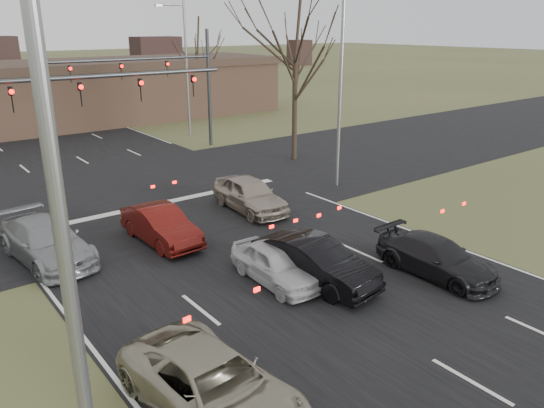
{
  "coord_description": "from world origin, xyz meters",
  "views": [
    {
      "loc": [
        -10.44,
        -9.65,
        8.27
      ],
      "look_at": [
        0.8,
        5.02,
        2.0
      ],
      "focal_mm": 35.0,
      "sensor_mm": 36.0,
      "label": 1
    }
  ],
  "objects_px": {
    "building": "(46,94)",
    "car_white_sedan": "(276,264)",
    "mast_arm_near": "(30,109)",
    "mast_arm_far": "(172,76)",
    "car_red_ahead": "(161,225)",
    "streetlight_left": "(84,273)",
    "car_charcoal_sedan": "(436,257)",
    "streetlight_right_near": "(338,81)",
    "streetlight_right_far": "(184,62)",
    "car_grey_ahead": "(46,241)",
    "car_silver_ahead": "(250,194)",
    "car_black_hatch": "(315,262)",
    "car_silver_suv": "(213,386)"
  },
  "relations": [
    {
      "from": "car_red_ahead",
      "to": "mast_arm_far",
      "type": "bearing_deg",
      "value": 58.26
    },
    {
      "from": "car_black_hatch",
      "to": "car_grey_ahead",
      "type": "xyz_separation_m",
      "value": [
        -6.62,
        7.34,
        -0.01
      ]
    },
    {
      "from": "streetlight_right_far",
      "to": "car_grey_ahead",
      "type": "distance_m",
      "value": 23.75
    },
    {
      "from": "streetlight_left",
      "to": "car_charcoal_sedan",
      "type": "xyz_separation_m",
      "value": [
        13.07,
        4.17,
        -4.94
      ]
    },
    {
      "from": "streetlight_right_far",
      "to": "car_charcoal_sedan",
      "type": "bearing_deg",
      "value": -100.71
    },
    {
      "from": "streetlight_right_near",
      "to": "mast_arm_far",
      "type": "bearing_deg",
      "value": 101.47
    },
    {
      "from": "mast_arm_far",
      "to": "car_charcoal_sedan",
      "type": "height_order",
      "value": "mast_arm_far"
    },
    {
      "from": "streetlight_right_far",
      "to": "car_grey_ahead",
      "type": "relative_size",
      "value": 1.93
    },
    {
      "from": "mast_arm_near",
      "to": "streetlight_right_far",
      "type": "distance_m",
      "value": 20.2
    },
    {
      "from": "streetlight_left",
      "to": "streetlight_right_far",
      "type": "distance_m",
      "value": 35.92
    },
    {
      "from": "mast_arm_near",
      "to": "car_black_hatch",
      "type": "xyz_separation_m",
      "value": [
        5.73,
        -10.72,
        -4.31
      ]
    },
    {
      "from": "building",
      "to": "car_charcoal_sedan",
      "type": "distance_m",
      "value": 37.95
    },
    {
      "from": "car_black_hatch",
      "to": "car_charcoal_sedan",
      "type": "relative_size",
      "value": 1.03
    },
    {
      "from": "mast_arm_far",
      "to": "car_silver_ahead",
      "type": "bearing_deg",
      "value": -103.35
    },
    {
      "from": "streetlight_right_near",
      "to": "car_charcoal_sedan",
      "type": "bearing_deg",
      "value": -114.95
    },
    {
      "from": "streetlight_right_far",
      "to": "car_silver_suv",
      "type": "xyz_separation_m",
      "value": [
        -14.85,
        -28.11,
        -4.87
      ]
    },
    {
      "from": "mast_arm_far",
      "to": "streetlight_right_far",
      "type": "relative_size",
      "value": 1.11
    },
    {
      "from": "streetlight_right_near",
      "to": "car_red_ahead",
      "type": "xyz_separation_m",
      "value": [
        -10.84,
        -1.38,
        -4.87
      ]
    },
    {
      "from": "building",
      "to": "car_grey_ahead",
      "type": "bearing_deg",
      "value": -105.96
    },
    {
      "from": "mast_arm_far",
      "to": "car_red_ahead",
      "type": "distance_m",
      "value": 17.1
    },
    {
      "from": "mast_arm_near",
      "to": "car_grey_ahead",
      "type": "xyz_separation_m",
      "value": [
        -0.89,
        -3.38,
        -4.32
      ]
    },
    {
      "from": "streetlight_left",
      "to": "car_white_sedan",
      "type": "distance_m",
      "value": 12.01
    },
    {
      "from": "streetlight_left",
      "to": "car_charcoal_sedan",
      "type": "relative_size",
      "value": 2.24
    },
    {
      "from": "car_charcoal_sedan",
      "to": "car_black_hatch",
      "type": "bearing_deg",
      "value": 149.82
    },
    {
      "from": "car_grey_ahead",
      "to": "car_silver_ahead",
      "type": "relative_size",
      "value": 1.11
    },
    {
      "from": "car_white_sedan",
      "to": "streetlight_right_near",
      "type": "bearing_deg",
      "value": 38.63
    },
    {
      "from": "car_red_ahead",
      "to": "streetlight_left",
      "type": "bearing_deg",
      "value": -120.39
    },
    {
      "from": "mast_arm_far",
      "to": "car_grey_ahead",
      "type": "bearing_deg",
      "value": -132.59
    },
    {
      "from": "mast_arm_far",
      "to": "car_red_ahead",
      "type": "height_order",
      "value": "mast_arm_far"
    },
    {
      "from": "car_white_sedan",
      "to": "car_grey_ahead",
      "type": "bearing_deg",
      "value": 133.06
    },
    {
      "from": "car_silver_suv",
      "to": "car_charcoal_sedan",
      "type": "relative_size",
      "value": 1.15
    },
    {
      "from": "car_white_sedan",
      "to": "car_charcoal_sedan",
      "type": "relative_size",
      "value": 0.86
    },
    {
      "from": "car_silver_ahead",
      "to": "mast_arm_far",
      "type": "bearing_deg",
      "value": 81.07
    },
    {
      "from": "streetlight_right_far",
      "to": "mast_arm_near",
      "type": "bearing_deg",
      "value": -136.11
    },
    {
      "from": "mast_arm_near",
      "to": "car_grey_ahead",
      "type": "bearing_deg",
      "value": -104.72
    },
    {
      "from": "streetlight_left",
      "to": "car_silver_ahead",
      "type": "distance_m",
      "value": 18.64
    },
    {
      "from": "streetlight_left",
      "to": "car_red_ahead",
      "type": "distance_m",
      "value": 15.14
    },
    {
      "from": "car_black_hatch",
      "to": "car_silver_ahead",
      "type": "distance_m",
      "value": 7.72
    },
    {
      "from": "mast_arm_far",
      "to": "car_charcoal_sedan",
      "type": "xyz_separation_m",
      "value": [
        -1.93,
        -22.83,
        -4.37
      ]
    },
    {
      "from": "streetlight_right_far",
      "to": "car_silver_ahead",
      "type": "distance_m",
      "value": 19.14
    },
    {
      "from": "mast_arm_near",
      "to": "mast_arm_far",
      "type": "height_order",
      "value": "same"
    },
    {
      "from": "building",
      "to": "car_black_hatch",
      "type": "distance_m",
      "value": 35.8
    },
    {
      "from": "car_white_sedan",
      "to": "car_silver_ahead",
      "type": "relative_size",
      "value": 0.83
    },
    {
      "from": "mast_arm_far",
      "to": "car_silver_suv",
      "type": "height_order",
      "value": "mast_arm_far"
    },
    {
      "from": "car_red_ahead",
      "to": "car_white_sedan",
      "type": "bearing_deg",
      "value": -76.66
    },
    {
      "from": "building",
      "to": "car_white_sedan",
      "type": "bearing_deg",
      "value": -94.1
    },
    {
      "from": "streetlight_right_far",
      "to": "car_silver_suv",
      "type": "relative_size",
      "value": 1.95
    },
    {
      "from": "streetlight_right_far",
      "to": "car_red_ahead",
      "type": "xyz_separation_m",
      "value": [
        -11.34,
        -18.38,
        -4.87
      ]
    },
    {
      "from": "car_black_hatch",
      "to": "car_grey_ahead",
      "type": "bearing_deg",
      "value": 124.85
    },
    {
      "from": "mast_arm_far",
      "to": "car_white_sedan",
      "type": "relative_size",
      "value": 2.88
    }
  ]
}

